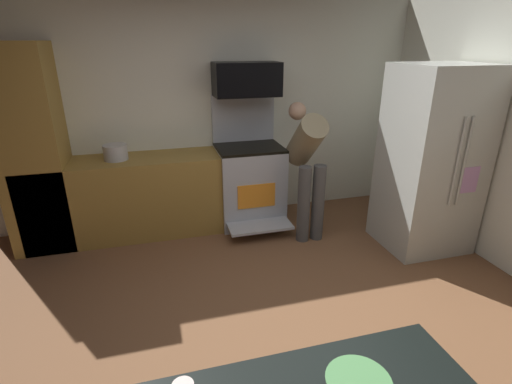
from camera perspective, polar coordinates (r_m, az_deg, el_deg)
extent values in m
cube|color=brown|center=(3.16, 1.61, -20.18)|extent=(5.20, 4.80, 0.02)
cube|color=silver|center=(4.71, -6.66, 11.75)|extent=(5.20, 0.12, 2.60)
cube|color=olive|center=(4.54, -16.73, -0.59)|extent=(2.40, 0.60, 0.90)
cube|color=olive|center=(4.52, -30.32, 5.25)|extent=(0.60, 0.60, 2.10)
cube|color=#AFB6C1|center=(4.64, -0.99, 0.98)|extent=(0.76, 0.64, 0.92)
cube|color=black|center=(4.50, -1.03, 6.65)|extent=(0.76, 0.64, 0.03)
cube|color=#AFB6C1|center=(4.71, -1.94, 11.01)|extent=(0.76, 0.06, 0.56)
cube|color=orange|center=(4.35, 0.08, -0.61)|extent=(0.44, 0.01, 0.28)
cube|color=#AFB6C1|center=(4.35, 0.61, -5.11)|extent=(0.72, 0.31, 0.03)
cube|color=black|center=(4.46, -1.43, 16.46)|extent=(0.74, 0.38, 0.37)
cube|color=beige|center=(4.33, 24.62, 4.29)|extent=(0.84, 0.76, 1.90)
cylinder|color=beige|center=(4.00, 27.84, 3.85)|extent=(0.02, 0.02, 0.86)
cylinder|color=beige|center=(4.06, 28.68, 3.91)|extent=(0.02, 0.02, 0.86)
cube|color=#C292CE|center=(4.19, 29.23, 1.57)|extent=(0.20, 0.01, 0.26)
cylinder|color=#4B4B4B|center=(4.21, 7.13, -1.87)|extent=(0.14, 0.14, 0.86)
cylinder|color=#4B4B4B|center=(4.27, 9.24, -1.62)|extent=(0.14, 0.14, 0.86)
cylinder|color=gray|center=(4.23, 7.42, 7.56)|extent=(0.30, 0.67, 0.65)
sphere|color=tan|center=(4.43, 6.19, 11.91)|extent=(0.20, 0.20, 0.20)
cylinder|color=#B5B7BB|center=(4.39, -20.22, 5.58)|extent=(0.25, 0.25, 0.17)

